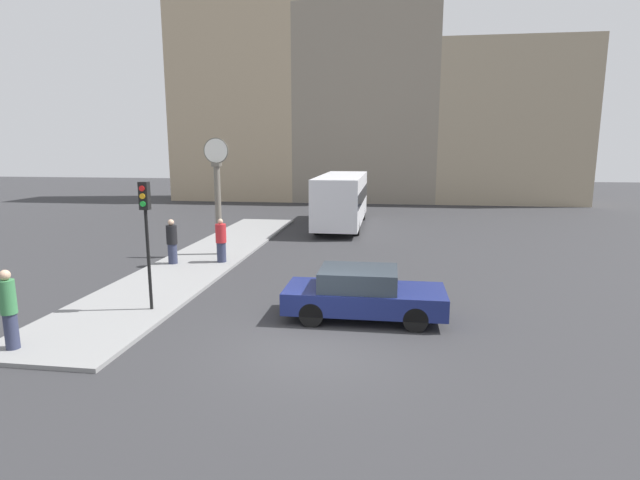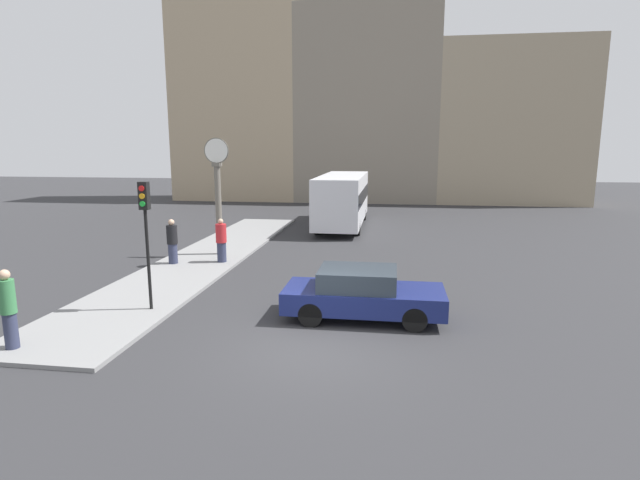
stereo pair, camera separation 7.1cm
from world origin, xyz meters
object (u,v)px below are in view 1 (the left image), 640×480
bus_distant (342,198)px  traffic_light_near (146,219)px  sedan_car (363,293)px  pedestrian_black_jacket (172,242)px  street_clock (218,193)px  pedestrian_red_top (221,241)px  pedestrian_green_hoodie (9,309)px

bus_distant → traffic_light_near: bearing=-103.3°
sedan_car → pedestrian_black_jacket: size_ratio=2.46×
sedan_car → street_clock: 9.79m
pedestrian_red_top → sedan_car: bearing=-43.2°
sedan_car → pedestrian_red_top: pedestrian_red_top is taller
street_clock → pedestrian_red_top: size_ratio=2.82×
pedestrian_black_jacket → street_clock: bearing=58.0°
traffic_light_near → pedestrian_black_jacket: traffic_light_near is taller
street_clock → sedan_car: bearing=-47.1°
sedan_car → pedestrian_green_hoodie: bearing=-156.0°
traffic_light_near → pedestrian_green_hoodie: traffic_light_near is taller
bus_distant → pedestrian_red_top: size_ratio=5.27×
sedan_car → street_clock: street_clock is taller
street_clock → pedestrian_red_top: bearing=-67.9°
pedestrian_red_top → traffic_light_near: bearing=-90.2°
traffic_light_near → street_clock: street_clock is taller
street_clock → pedestrian_green_hoodie: (-1.25, -10.47, -1.69)m
traffic_light_near → pedestrian_black_jacket: size_ratio=2.05×
bus_distant → pedestrian_black_jacket: 12.19m
traffic_light_near → street_clock: bearing=94.3°
street_clock → pedestrian_black_jacket: size_ratio=2.79×
pedestrian_red_top → pedestrian_green_hoodie: bearing=-101.5°
sedan_car → pedestrian_red_top: 8.15m
pedestrian_green_hoodie → bus_distant: bearing=73.7°
pedestrian_red_top → bus_distant: bearing=69.6°
street_clock → pedestrian_red_top: 2.35m
sedan_car → pedestrian_black_jacket: 9.25m
pedestrian_red_top → pedestrian_black_jacket: pedestrian_black_jacket is taller
bus_distant → pedestrian_green_hoodie: size_ratio=4.97×
bus_distant → pedestrian_black_jacket: bearing=-117.5°
street_clock → pedestrian_black_jacket: street_clock is taller
sedan_car → bus_distant: bearing=97.7°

